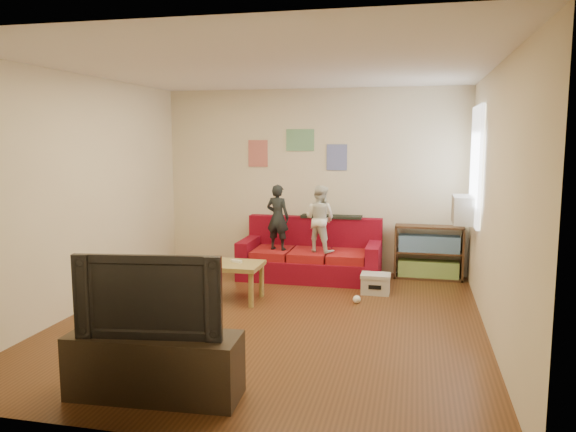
% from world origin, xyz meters
% --- Properties ---
extents(room_shell, '(4.52, 5.02, 2.72)m').
position_xyz_m(room_shell, '(0.00, 0.00, 1.35)').
color(room_shell, brown).
rests_on(room_shell, ground).
extents(sofa, '(1.97, 0.90, 0.87)m').
position_xyz_m(sofa, '(0.06, 2.01, 0.29)').
color(sofa, maroon).
rests_on(sofa, ground).
extents(child_a, '(0.38, 0.29, 0.93)m').
position_xyz_m(child_a, '(-0.39, 1.85, 0.88)').
color(child_a, black).
rests_on(child_a, sofa).
extents(child_b, '(0.55, 0.49, 0.92)m').
position_xyz_m(child_b, '(0.21, 1.85, 0.88)').
color(child_b, silver).
rests_on(child_b, sofa).
extents(coffee_table, '(1.03, 0.57, 0.47)m').
position_xyz_m(coffee_table, '(-0.83, 0.66, 0.40)').
color(coffee_table, '#A18A47').
rests_on(coffee_table, ground).
extents(remote, '(0.19, 0.12, 0.02)m').
position_xyz_m(remote, '(-1.08, 0.54, 0.48)').
color(remote, black).
rests_on(remote, coffee_table).
extents(game_controller, '(0.15, 0.08, 0.03)m').
position_xyz_m(game_controller, '(-0.63, 0.71, 0.48)').
color(game_controller, white).
rests_on(game_controller, coffee_table).
extents(bookshelf, '(0.95, 0.28, 0.76)m').
position_xyz_m(bookshelf, '(1.70, 2.30, 0.34)').
color(bookshelf, '#4B321D').
rests_on(bookshelf, ground).
extents(window, '(0.04, 1.08, 1.48)m').
position_xyz_m(window, '(2.22, 1.65, 1.64)').
color(window, white).
rests_on(window, room_shell).
extents(ac_unit, '(0.28, 0.55, 0.35)m').
position_xyz_m(ac_unit, '(2.10, 1.65, 1.08)').
color(ac_unit, '#B7B2A3').
rests_on(ac_unit, window).
extents(artwork_left, '(0.30, 0.01, 0.40)m').
position_xyz_m(artwork_left, '(-0.85, 2.48, 1.75)').
color(artwork_left, '#D87266').
rests_on(artwork_left, room_shell).
extents(artwork_center, '(0.42, 0.01, 0.32)m').
position_xyz_m(artwork_center, '(-0.20, 2.48, 1.95)').
color(artwork_center, '#72B27F').
rests_on(artwork_center, room_shell).
extents(artwork_right, '(0.30, 0.01, 0.38)m').
position_xyz_m(artwork_right, '(0.35, 2.48, 1.70)').
color(artwork_right, '#727FCC').
rests_on(artwork_right, room_shell).
extents(file_box, '(0.37, 0.28, 0.26)m').
position_xyz_m(file_box, '(1.03, 1.35, 0.13)').
color(file_box, beige).
rests_on(file_box, ground).
extents(tv_stand, '(1.35, 0.52, 0.50)m').
position_xyz_m(tv_stand, '(-0.43, -1.94, 0.25)').
color(tv_stand, '#34281C').
rests_on(tv_stand, ground).
extents(television, '(1.12, 0.30, 0.64)m').
position_xyz_m(television, '(-0.43, -1.94, 0.82)').
color(television, black).
rests_on(television, tv_stand).
extents(tissue, '(0.10, 0.10, 0.10)m').
position_xyz_m(tissue, '(0.84, 0.87, 0.05)').
color(tissue, white).
rests_on(tissue, ground).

